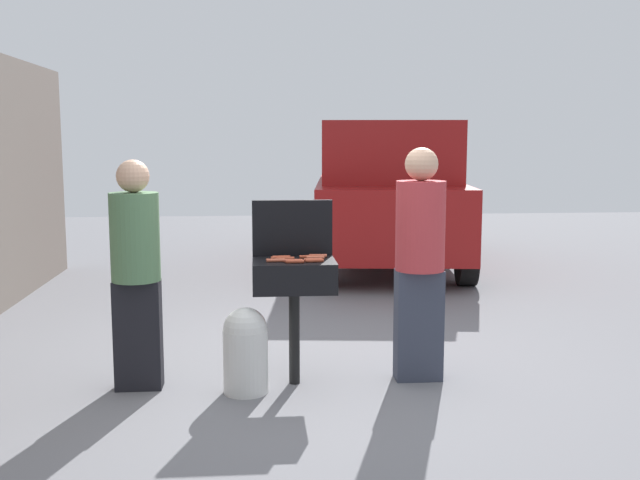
# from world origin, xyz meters

# --- Properties ---
(ground_plane) EXTENTS (24.00, 24.00, 0.00)m
(ground_plane) POSITION_xyz_m (0.00, 0.00, 0.00)
(ground_plane) COLOR slate
(bbq_grill) EXTENTS (0.60, 0.44, 0.92)m
(bbq_grill) POSITION_xyz_m (-0.13, -0.17, 0.78)
(bbq_grill) COLOR black
(bbq_grill) RESTS_ON ground
(grill_lid_open) EXTENTS (0.60, 0.05, 0.42)m
(grill_lid_open) POSITION_xyz_m (-0.13, 0.05, 1.13)
(grill_lid_open) COLOR black
(grill_lid_open) RESTS_ON bbq_grill
(hot_dog_0) EXTENTS (0.13, 0.04, 0.03)m
(hot_dog_0) POSITION_xyz_m (-0.22, -0.10, 0.93)
(hot_dog_0) COLOR #AD4228
(hot_dog_0) RESTS_ON bbq_grill
(hot_dog_1) EXTENTS (0.13, 0.04, 0.03)m
(hot_dog_1) POSITION_xyz_m (-0.02, -0.10, 0.93)
(hot_dog_1) COLOR #AD4228
(hot_dog_1) RESTS_ON bbq_grill
(hot_dog_2) EXTENTS (0.13, 0.04, 0.03)m
(hot_dog_2) POSITION_xyz_m (-0.19, -0.16, 0.93)
(hot_dog_2) COLOR #AD4228
(hot_dog_2) RESTS_ON bbq_grill
(hot_dog_3) EXTENTS (0.13, 0.04, 0.03)m
(hot_dog_3) POSITION_xyz_m (-0.14, -0.27, 0.93)
(hot_dog_3) COLOR #B74C33
(hot_dog_3) RESTS_ON bbq_grill
(hot_dog_4) EXTENTS (0.13, 0.04, 0.03)m
(hot_dog_4) POSITION_xyz_m (-0.23, -0.14, 0.93)
(hot_dog_4) COLOR #AD4228
(hot_dog_4) RESTS_ON bbq_grill
(hot_dog_5) EXTENTS (0.13, 0.03, 0.03)m
(hot_dog_5) POSITION_xyz_m (-0.27, -0.24, 0.93)
(hot_dog_5) COLOR #C6593D
(hot_dog_5) RESTS_ON bbq_grill
(hot_dog_6) EXTENTS (0.13, 0.03, 0.03)m
(hot_dog_6) POSITION_xyz_m (0.03, -0.14, 0.93)
(hot_dog_6) COLOR #C6593D
(hot_dog_6) RESTS_ON bbq_grill
(hot_dog_7) EXTENTS (0.13, 0.03, 0.03)m
(hot_dog_7) POSITION_xyz_m (-0.13, -0.31, 0.93)
(hot_dog_7) COLOR #AD4228
(hot_dog_7) RESTS_ON bbq_grill
(hot_dog_8) EXTENTS (0.13, 0.04, 0.03)m
(hot_dog_8) POSITION_xyz_m (0.05, -0.06, 0.93)
(hot_dog_8) COLOR #C6593D
(hot_dog_8) RESTS_ON bbq_grill
(hot_dog_9) EXTENTS (0.13, 0.04, 0.03)m
(hot_dog_9) POSITION_xyz_m (0.01, -0.28, 0.93)
(hot_dog_9) COLOR #AD4228
(hot_dog_9) RESTS_ON bbq_grill
(hot_dog_10) EXTENTS (0.13, 0.03, 0.03)m
(hot_dog_10) POSITION_xyz_m (-0.00, -0.24, 0.93)
(hot_dog_10) COLOR #B74C33
(hot_dog_10) RESTS_ON bbq_grill
(propane_tank) EXTENTS (0.32, 0.32, 0.62)m
(propane_tank) POSITION_xyz_m (-0.49, -0.35, 0.32)
(propane_tank) COLOR silver
(propane_tank) RESTS_ON ground
(person_left) EXTENTS (0.35, 0.35, 1.65)m
(person_left) POSITION_xyz_m (-1.26, -0.19, 0.90)
(person_left) COLOR black
(person_left) RESTS_ON ground
(person_right) EXTENTS (0.36, 0.36, 1.73)m
(person_right) POSITION_xyz_m (0.80, -0.15, 0.94)
(person_right) COLOR #333847
(person_right) RESTS_ON ground
(parked_minivan) EXTENTS (2.42, 4.58, 2.02)m
(parked_minivan) POSITION_xyz_m (1.43, 4.92, 1.03)
(parked_minivan) COLOR maroon
(parked_minivan) RESTS_ON ground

